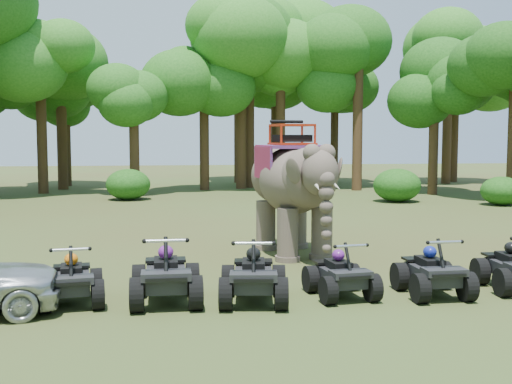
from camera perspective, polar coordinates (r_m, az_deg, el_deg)
ground at (r=14.23m, az=0.65°, el=-8.07°), size 110.00×110.00×0.00m
elephant at (r=17.37m, az=3.29°, el=0.37°), size 2.59×4.57×3.62m
atv_0 at (r=12.87m, az=-16.08°, el=-6.98°), size 1.38×1.75×1.19m
atv_1 at (r=12.57m, az=-8.01°, el=-6.72°), size 1.36×1.85×1.36m
atv_2 at (r=12.49m, az=-0.23°, el=-6.89°), size 1.49×1.90×1.30m
atv_3 at (r=13.03m, az=7.55°, el=-6.74°), size 1.32×1.69×1.16m
atv_4 at (r=13.50m, az=15.43°, el=-6.34°), size 1.23×1.67×1.22m
tree_0 at (r=37.73m, az=-4.63°, el=6.52°), size 5.84×5.84×8.35m
tree_1 at (r=38.50m, az=2.19°, el=6.90°), size 6.22×6.22×8.89m
tree_2 at (r=37.87m, az=9.04°, el=7.24°), size 6.56×6.56×9.37m
tree_3 at (r=36.04m, az=15.53°, el=5.66°), size 5.18×5.18×7.40m
tree_29 at (r=37.31m, az=-18.55°, el=6.47°), size 6.01×6.01×8.59m
tree_30 at (r=34.60m, az=-10.80°, el=5.67°), size 5.08×5.08×7.26m
tree_31 at (r=44.36m, az=7.00°, el=5.81°), size 5.33×5.33×7.61m
tree_32 at (r=38.62m, az=-1.34°, el=8.41°), size 7.64×7.64×10.92m
tree_33 at (r=39.44m, az=-0.61°, el=8.20°), size 7.50×7.50×10.72m
tree_34 at (r=42.33m, az=-16.61°, el=7.10°), size 6.80×6.80×9.72m
tree_35 at (r=44.23m, az=1.75°, el=7.93°), size 7.58×7.58×10.83m
tree_37 at (r=42.35m, az=-16.86°, el=5.75°), size 5.42×5.42×7.74m
tree_38 at (r=39.77m, az=-16.94°, el=7.52°), size 7.08×7.08×10.12m
tree_41 at (r=44.33m, az=16.66°, el=7.18°), size 7.00×7.00×10.01m
tree_42 at (r=46.32m, az=17.24°, el=7.01°), size 6.93×6.93×9.91m
tree_43 at (r=43.44m, az=-1.58°, el=7.02°), size 6.56×6.56×9.37m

